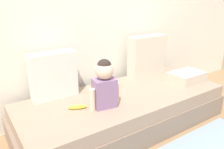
# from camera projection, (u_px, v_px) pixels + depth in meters

# --- Properties ---
(ground_plane) EXTENTS (12.00, 12.00, 0.00)m
(ground_plane) POSITION_uv_depth(u_px,v_px,m) (124.00, 125.00, 2.46)
(ground_plane) COLOR #93704C
(back_wall) EXTENTS (5.44, 0.10, 2.29)m
(back_wall) POSITION_uv_depth(u_px,v_px,m) (95.00, 13.00, 2.53)
(back_wall) COLOR silver
(back_wall) RESTS_ON ground
(couch) EXTENTS (2.24, 0.90, 0.36)m
(couch) POSITION_uv_depth(u_px,v_px,m) (124.00, 110.00, 2.40)
(couch) COLOR #826C5B
(couch) RESTS_ON ground
(throw_pillow_left) EXTENTS (0.45, 0.16, 0.46)m
(throw_pillow_left) POSITION_uv_depth(u_px,v_px,m) (53.00, 75.00, 2.21)
(throw_pillow_left) COLOR silver
(throw_pillow_left) RESTS_ON couch
(throw_pillow_right) EXTENTS (0.51, 0.16, 0.50)m
(throw_pillow_right) POSITION_uv_depth(u_px,v_px,m) (147.00, 56.00, 2.85)
(throw_pillow_right) COLOR beige
(throw_pillow_right) RESTS_ON couch
(toddler) EXTENTS (0.31, 0.17, 0.45)m
(toddler) POSITION_uv_depth(u_px,v_px,m) (104.00, 83.00, 2.01)
(toddler) COLOR gray
(toddler) RESTS_ON couch
(banana) EXTENTS (0.17, 0.11, 0.04)m
(banana) POSITION_uv_depth(u_px,v_px,m) (77.00, 107.00, 2.03)
(banana) COLOR yellow
(banana) RESTS_ON couch
(folded_blanket) EXTENTS (0.40, 0.28, 0.12)m
(folded_blanket) POSITION_uv_depth(u_px,v_px,m) (187.00, 77.00, 2.67)
(folded_blanket) COLOR beige
(folded_blanket) RESTS_ON couch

